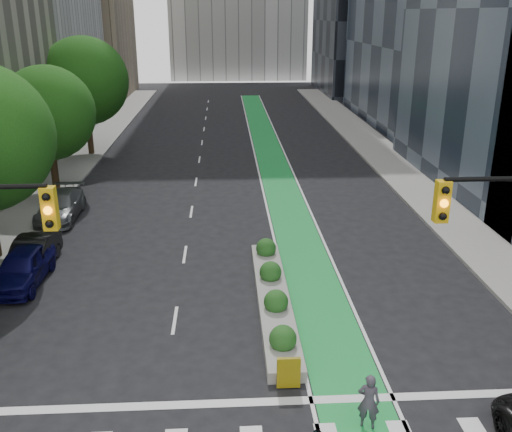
{
  "coord_description": "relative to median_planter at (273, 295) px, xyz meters",
  "views": [
    {
      "loc": [
        -0.57,
        -12.41,
        10.6
      ],
      "look_at": [
        0.62,
        8.74,
        3.0
      ],
      "focal_mm": 40.0,
      "sensor_mm": 36.0,
      "label": 1
    }
  ],
  "objects": [
    {
      "name": "ground",
      "position": [
        -1.2,
        -7.04,
        -0.37
      ],
      "size": [
        160.0,
        160.0,
        0.0
      ],
      "primitive_type": "plane",
      "color": "black",
      "rests_on": "ground"
    },
    {
      "name": "sidewalk_left",
      "position": [
        -13.0,
        17.96,
        -0.3
      ],
      "size": [
        3.6,
        90.0,
        0.15
      ],
      "primitive_type": "cube",
      "color": "gray",
      "rests_on": "ground"
    },
    {
      "name": "sidewalk_right",
      "position": [
        10.6,
        17.96,
        -0.3
      ],
      "size": [
        3.6,
        90.0,
        0.15
      ],
      "primitive_type": "cube",
      "color": "gray",
      "rests_on": "ground"
    },
    {
      "name": "bike_lane_paint",
      "position": [
        1.8,
        22.96,
        -0.37
      ],
      "size": [
        2.2,
        70.0,
        0.01
      ],
      "primitive_type": "cube",
      "color": "green",
      "rests_on": "ground"
    },
    {
      "name": "tree_midfar",
      "position": [
        -12.2,
        14.96,
        4.57
      ],
      "size": [
        5.6,
        5.6,
        7.76
      ],
      "color": "black",
      "rests_on": "ground"
    },
    {
      "name": "tree_far",
      "position": [
        -12.2,
        24.96,
        5.32
      ],
      "size": [
        6.6,
        6.6,
        9.0
      ],
      "color": "black",
      "rests_on": "ground"
    },
    {
      "name": "median_planter",
      "position": [
        0.0,
        0.0,
        0.0
      ],
      "size": [
        1.2,
        10.26,
        1.1
      ],
      "color": "gray",
      "rests_on": "ground"
    },
    {
      "name": "cyclist",
      "position": [
        1.95,
        -7.01,
        0.45
      ],
      "size": [
        0.69,
        0.57,
        1.64
      ],
      "primitive_type": "imported",
      "rotation": [
        0.0,
        0.0,
        2.81
      ],
      "color": "#3D3742",
      "rests_on": "ground"
    },
    {
      "name": "parked_car_left_near",
      "position": [
        -10.14,
        2.33,
        0.37
      ],
      "size": [
        1.86,
        4.39,
        1.48
      ],
      "primitive_type": "imported",
      "rotation": [
        0.0,
        0.0,
        -0.02
      ],
      "color": "#0C0B45",
      "rests_on": "ground"
    },
    {
      "name": "parked_car_left_mid",
      "position": [
        -10.18,
        3.69,
        0.32
      ],
      "size": [
        1.51,
        4.21,
        1.38
      ],
      "primitive_type": "imported",
      "rotation": [
        0.0,
        0.0,
        -0.01
      ],
      "color": "black",
      "rests_on": "ground"
    },
    {
      "name": "parked_car_left_far",
      "position": [
        -10.7,
        10.33,
        0.33
      ],
      "size": [
        2.05,
        4.89,
        1.41
      ],
      "primitive_type": "imported",
      "rotation": [
        0.0,
        0.0,
        0.01
      ],
      "color": "#575A5C",
      "rests_on": "ground"
    }
  ]
}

